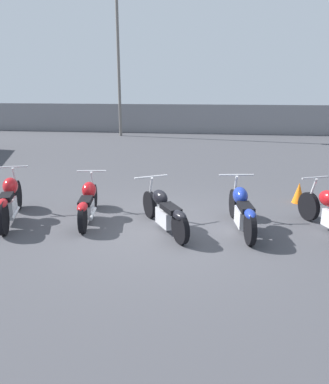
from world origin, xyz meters
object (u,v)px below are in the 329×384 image
(light_pole_left, at_px, (118,36))
(traffic_cone_near, at_px, (299,193))
(motorcycle_slot_3, at_px, (242,209))
(motorcycle_slot_0, at_px, (10,201))
(motorcycle_slot_1, at_px, (88,202))
(motorcycle_slot_2, at_px, (165,211))

(light_pole_left, bearing_deg, traffic_cone_near, -58.14)
(light_pole_left, distance_m, motorcycle_slot_3, 15.75)
(motorcycle_slot_0, relative_size, motorcycle_slot_1, 1.04)
(motorcycle_slot_2, relative_size, motorcycle_slot_3, 0.90)
(light_pole_left, relative_size, motorcycle_slot_1, 4.43)
(light_pole_left, distance_m, motorcycle_slot_0, 14.76)
(motorcycle_slot_2, xyz_separation_m, traffic_cone_near, (3.02, 2.20, -0.15))
(motorcycle_slot_1, relative_size, motorcycle_slot_3, 1.00)
(motorcycle_slot_0, distance_m, motorcycle_slot_2, 3.29)
(light_pole_left, xyz_separation_m, traffic_cone_near, (7.33, -11.80, -5.05))
(traffic_cone_near, bearing_deg, motorcycle_slot_2, -143.92)
(traffic_cone_near, bearing_deg, light_pole_left, 121.86)
(motorcycle_slot_2, height_order, motorcycle_slot_3, motorcycle_slot_3)
(motorcycle_slot_0, bearing_deg, motorcycle_slot_3, -17.46)
(motorcycle_slot_1, distance_m, traffic_cone_near, 5.05)
(motorcycle_slot_1, bearing_deg, motorcycle_slot_2, -22.40)
(light_pole_left, bearing_deg, motorcycle_slot_2, -72.87)
(motorcycle_slot_1, bearing_deg, motorcycle_slot_3, -13.04)
(light_pole_left, relative_size, motorcycle_slot_2, 4.92)
(motorcycle_slot_2, bearing_deg, traffic_cone_near, 5.40)
(motorcycle_slot_2, bearing_deg, motorcycle_slot_0, 147.75)
(motorcycle_slot_2, relative_size, traffic_cone_near, 3.70)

